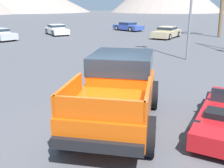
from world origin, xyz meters
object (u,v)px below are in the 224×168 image
parked_car_tan (167,32)px  parked_car_white (57,30)px  orange_pickup_truck (119,84)px  parked_car_blue (128,26)px

parked_car_tan → parked_car_white: parked_car_white is taller
orange_pickup_truck → parked_car_white: (-3.38, 24.40, -0.51)m
parked_car_tan → parked_car_blue: bearing=-34.2°
orange_pickup_truck → parked_car_tan: bearing=85.4°
parked_car_white → parked_car_blue: size_ratio=0.98×
parked_car_white → parked_car_blue: (9.30, 3.86, -0.02)m
parked_car_white → parked_car_blue: parked_car_white is taller
parked_car_blue → parked_car_white: bearing=-11.3°
parked_car_tan → parked_car_white: (-11.80, 4.63, 0.01)m
orange_pickup_truck → parked_car_tan: (8.42, 19.77, -0.52)m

